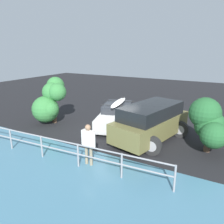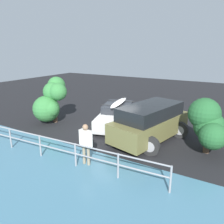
# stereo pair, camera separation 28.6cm
# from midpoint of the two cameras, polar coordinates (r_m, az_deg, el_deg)

# --- Properties ---
(ground_plane) EXTENTS (44.00, 44.00, 0.02)m
(ground_plane) POSITION_cam_midpoint_polar(r_m,az_deg,el_deg) (12.31, 0.47, -4.57)
(ground_plane) COLOR black
(ground_plane) RESTS_ON ground
(sedan_car) EXTENTS (3.12, 4.64, 1.54)m
(sedan_car) POSITION_cam_midpoint_polar(r_m,az_deg,el_deg) (12.83, 2.03, -0.74)
(sedan_car) COLOR silver
(sedan_car) RESTS_ON ground
(suv_car) EXTENTS (3.24, 4.74, 1.81)m
(suv_car) POSITION_cam_midpoint_polar(r_m,az_deg,el_deg) (10.75, 10.76, -2.60)
(suv_car) COLOR brown
(suv_car) RESTS_ON ground
(person_bystander) EXTENTS (0.64, 0.22, 1.65)m
(person_bystander) POSITION_cam_midpoint_polar(r_m,az_deg,el_deg) (8.41, -5.90, -7.47)
(person_bystander) COLOR gray
(person_bystander) RESTS_ON ground
(railing_fence) EXTENTS (10.84, 0.70, 0.94)m
(railing_fence) POSITION_cam_midpoint_polar(r_m,az_deg,el_deg) (9.56, -17.51, -7.50)
(railing_fence) COLOR gray
(railing_fence) RESTS_ON ground
(bush_near_left) EXTENTS (1.93, 2.24, 2.73)m
(bush_near_left) POSITION_cam_midpoint_polar(r_m,az_deg,el_deg) (13.45, -15.11, 2.90)
(bush_near_left) COLOR #4C3828
(bush_near_left) RESTS_ON ground
(bush_near_right) EXTENTS (1.94, 1.95, 2.37)m
(bush_near_right) POSITION_cam_midpoint_polar(r_m,az_deg,el_deg) (10.16, 24.98, -3.11)
(bush_near_right) COLOR #4C3828
(bush_near_right) RESTS_ON ground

